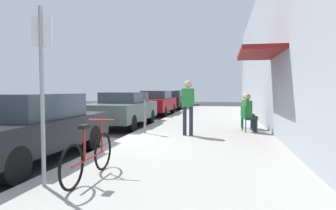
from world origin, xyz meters
The scene contains 16 objects.
ground_plane centered at (0.00, 0.00, 0.00)m, with size 60.00×60.00×0.00m, color #2D2D30.
sidewalk_slab centered at (2.25, 2.00, 0.06)m, with size 4.50×32.00×0.12m, color #9E9B93.
building_facade centered at (4.65, 2.00, 3.03)m, with size 1.40×32.00×6.07m.
parked_car_0 centered at (-1.10, -2.04, 0.74)m, with size 1.80×4.40×1.44m.
parked_car_1 centered at (-1.10, 3.89, 0.75)m, with size 1.80×4.40×1.44m.
parked_car_2 centered at (-1.10, 9.59, 0.77)m, with size 1.80×4.40×1.49m.
parked_car_3 centered at (-1.10, 15.20, 0.76)m, with size 1.80×4.40×1.47m.
parked_car_4 centered at (-1.10, 21.59, 0.77)m, with size 1.80×4.40×1.51m.
parking_meter centered at (0.45, 1.58, 0.89)m, with size 0.12×0.10×1.32m.
street_sign centered at (0.40, -3.68, 1.64)m, with size 0.32×0.06×2.60m.
bicycle_0 centered at (0.90, -3.25, 0.48)m, with size 0.46×1.71×0.90m.
cafe_chair_0 centered at (3.75, 2.57, 0.62)m, with size 0.53×0.53×0.87m.
seated_patron_0 centered at (3.81, 2.59, 0.82)m, with size 0.49×0.44×1.29m.
cafe_chair_1 centered at (3.75, 3.43, 0.62)m, with size 0.48×0.48×0.87m.
seated_patron_1 centered at (3.81, 3.43, 0.82)m, with size 0.45×0.39×1.29m.
pedestrian_standing centered at (1.88, 1.40, 1.12)m, with size 0.36×0.22×1.70m.
Camera 1 is at (2.98, -7.39, 1.52)m, focal length 30.63 mm.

